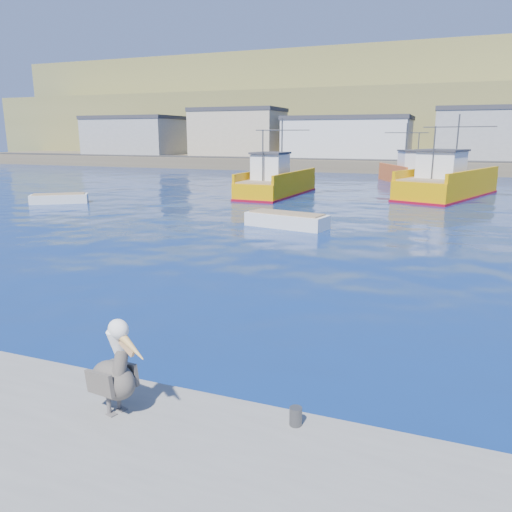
{
  "coord_description": "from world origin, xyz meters",
  "views": [
    {
      "loc": [
        4.93,
        -10.13,
        4.92
      ],
      "look_at": [
        -0.19,
        3.13,
        1.47
      ],
      "focal_mm": 35.0,
      "sensor_mm": 36.0,
      "label": 1
    }
  ],
  "objects_px": {
    "skiff_left": "(59,199)",
    "pelican": "(115,373)",
    "boat_orange": "(408,173)",
    "trawler_yellow_a": "(276,184)",
    "skiff_mid": "(287,221)",
    "trawler_yellow_b": "(447,184)"
  },
  "relations": [
    {
      "from": "trawler_yellow_b",
      "to": "pelican",
      "type": "height_order",
      "value": "trawler_yellow_b"
    },
    {
      "from": "trawler_yellow_b",
      "to": "boat_orange",
      "type": "distance_m",
      "value": 12.78
    },
    {
      "from": "boat_orange",
      "to": "pelican",
      "type": "xyz_separation_m",
      "value": [
        -0.54,
        -49.7,
        0.14
      ]
    },
    {
      "from": "trawler_yellow_a",
      "to": "pelican",
      "type": "relative_size",
      "value": 6.4
    },
    {
      "from": "skiff_mid",
      "to": "skiff_left",
      "type": "bearing_deg",
      "value": 169.79
    },
    {
      "from": "trawler_yellow_a",
      "to": "trawler_yellow_b",
      "type": "distance_m",
      "value": 13.9
    },
    {
      "from": "skiff_left",
      "to": "skiff_mid",
      "type": "distance_m",
      "value": 19.11
    },
    {
      "from": "trawler_yellow_b",
      "to": "pelican",
      "type": "relative_size",
      "value": 7.92
    },
    {
      "from": "trawler_yellow_a",
      "to": "boat_orange",
      "type": "height_order",
      "value": "trawler_yellow_a"
    },
    {
      "from": "trawler_yellow_a",
      "to": "trawler_yellow_b",
      "type": "height_order",
      "value": "trawler_yellow_b"
    },
    {
      "from": "boat_orange",
      "to": "skiff_mid",
      "type": "bearing_deg",
      "value": -97.53
    },
    {
      "from": "skiff_left",
      "to": "pelican",
      "type": "bearing_deg",
      "value": -46.24
    },
    {
      "from": "trawler_yellow_a",
      "to": "skiff_left",
      "type": "relative_size",
      "value": 2.59
    },
    {
      "from": "trawler_yellow_b",
      "to": "skiff_left",
      "type": "height_order",
      "value": "trawler_yellow_b"
    },
    {
      "from": "skiff_left",
      "to": "skiff_mid",
      "type": "relative_size",
      "value": 0.86
    },
    {
      "from": "boat_orange",
      "to": "trawler_yellow_a",
      "type": "bearing_deg",
      "value": -120.03
    },
    {
      "from": "boat_orange",
      "to": "skiff_mid",
      "type": "height_order",
      "value": "boat_orange"
    },
    {
      "from": "trawler_yellow_b",
      "to": "pelican",
      "type": "bearing_deg",
      "value": -96.92
    },
    {
      "from": "trawler_yellow_b",
      "to": "skiff_left",
      "type": "bearing_deg",
      "value": -151.78
    },
    {
      "from": "trawler_yellow_a",
      "to": "boat_orange",
      "type": "bearing_deg",
      "value": 59.97
    },
    {
      "from": "boat_orange",
      "to": "pelican",
      "type": "height_order",
      "value": "boat_orange"
    },
    {
      "from": "boat_orange",
      "to": "pelican",
      "type": "distance_m",
      "value": 49.7
    }
  ]
}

